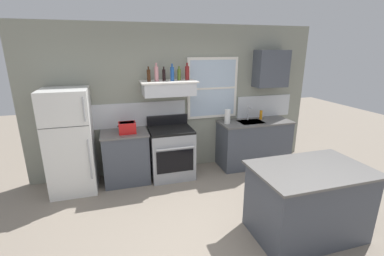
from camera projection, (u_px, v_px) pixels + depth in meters
ground_plane at (223, 238)px, 3.32m from camera, size 16.00×16.00×0.00m
back_wall at (181, 100)px, 4.98m from camera, size 5.40×0.11×2.70m
refrigerator at (70, 142)px, 4.25m from camera, size 0.70×0.72×1.69m
counter_left_of_stove at (126, 157)px, 4.65m from camera, size 0.79×0.63×0.91m
toaster at (127, 128)px, 4.43m from camera, size 0.30×0.20×0.19m
stove_range at (171, 152)px, 4.83m from camera, size 0.76×0.69×1.09m
range_hood_shelf at (168, 88)px, 4.58m from camera, size 0.96×0.52×0.24m
bottle_brown_stout at (149, 75)px, 4.42m from camera, size 0.06×0.06×0.25m
bottle_rose_pink at (156, 74)px, 4.47m from camera, size 0.07×0.07×0.30m
bottle_balsamic_dark at (164, 75)px, 4.51m from camera, size 0.06×0.06×0.24m
bottle_blue_liqueur at (172, 74)px, 4.50m from camera, size 0.07×0.07×0.29m
bottle_olive_oil_square at (179, 74)px, 4.60m from camera, size 0.06×0.06×0.24m
bottle_red_label_wine at (187, 73)px, 4.64m from camera, size 0.07×0.07×0.30m
counter_right_with_sink at (253, 143)px, 5.33m from camera, size 1.43×0.63×0.91m
sink_faucet at (249, 112)px, 5.21m from camera, size 0.03×0.17×0.28m
paper_towel_roll at (227, 117)px, 5.00m from camera, size 0.11×0.11×0.27m
dish_soap_bottle at (261, 115)px, 5.31m from camera, size 0.06×0.06×0.18m
kitchen_island at (307, 201)px, 3.30m from camera, size 1.40×0.90×0.91m
upper_cabinet_right at (271, 69)px, 5.14m from camera, size 0.64×0.32×0.70m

